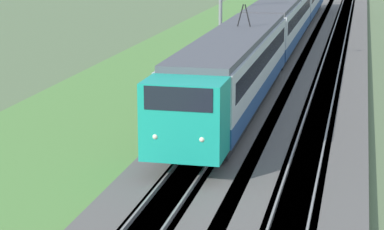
# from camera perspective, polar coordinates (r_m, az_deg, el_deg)

# --- Properties ---
(ballast_main) EXTENTS (240.00, 4.40, 0.30)m
(ballast_main) POSITION_cam_1_polar(r_m,az_deg,el_deg) (54.44, 6.80, 5.06)
(ballast_main) COLOR #605B56
(ballast_main) RESTS_ON ground
(ballast_adjacent) EXTENTS (240.00, 4.40, 0.30)m
(ballast_adjacent) POSITION_cam_1_polar(r_m,az_deg,el_deg) (54.18, 10.89, 4.87)
(ballast_adjacent) COLOR #605B56
(ballast_adjacent) RESTS_ON ground
(track_main) EXTENTS (240.00, 1.57, 0.45)m
(track_main) POSITION_cam_1_polar(r_m,az_deg,el_deg) (54.44, 6.80, 5.07)
(track_main) COLOR #4C4238
(track_main) RESTS_ON ground
(track_adjacent) EXTENTS (240.00, 1.57, 0.45)m
(track_adjacent) POSITION_cam_1_polar(r_m,az_deg,el_deg) (54.18, 10.89, 4.88)
(track_adjacent) COLOR #4C4238
(track_adjacent) RESTS_ON ground
(grass_verge) EXTENTS (240.00, 9.63, 0.12)m
(grass_verge) POSITION_cam_1_polar(r_m,az_deg,el_deg) (55.38, 0.62, 5.21)
(grass_verge) COLOR #5B8E42
(grass_verge) RESTS_ON ground
(passenger_train) EXTENTS (59.82, 2.84, 4.94)m
(passenger_train) POSITION_cam_1_polar(r_m,az_deg,el_deg) (53.28, 6.76, 7.21)
(passenger_train) COLOR #19A88E
(passenger_train) RESTS_ON ground
(catenary_mast_mid) EXTENTS (0.22, 2.56, 7.59)m
(catenary_mast_mid) POSITION_cam_1_polar(r_m,az_deg,el_deg) (45.83, 2.27, 8.27)
(catenary_mast_mid) COLOR slate
(catenary_mast_mid) RESTS_ON ground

